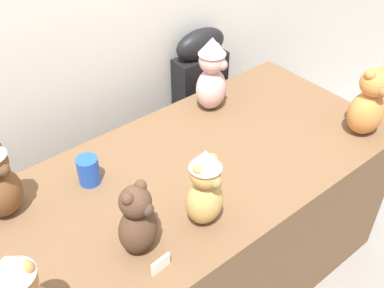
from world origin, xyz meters
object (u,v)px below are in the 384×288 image
Objects in this scene: party_cup_blue at (88,171)px; teddy_bear_cocoa at (138,221)px; teddy_bear_honey at (205,188)px; teddy_bear_blush at (212,75)px; teddy_bear_ginger at (369,104)px; display_table at (192,230)px; instrument_case at (200,112)px.

teddy_bear_cocoa is at bearing -94.27° from party_cup_blue.
teddy_bear_honey is at bearing -62.94° from party_cup_blue.
teddy_bear_cocoa is 0.77× the size of teddy_bear_blush.
teddy_bear_blush reaches higher than party_cup_blue.
teddy_bear_ginger reaches higher than teddy_bear_cocoa.
party_cup_blue is at bearing 163.74° from teddy_bear_blush.
teddy_bear_honey is 2.73× the size of party_cup_blue.
display_table is at bearing -28.29° from party_cup_blue.
instrument_case is 3.66× the size of teddy_bear_cocoa.
display_table is 0.73m from instrument_case.
display_table is at bearing 51.96° from teddy_bear_honey.
teddy_bear_cocoa is 0.38m from party_cup_blue.
teddy_bear_blush is (0.70, 0.46, 0.04)m from teddy_bear_cocoa.
instrument_case reaches higher than display_table.
teddy_bear_blush is at bearing 39.05° from teddy_bear_honey.
teddy_bear_ginger is at bearing -23.67° from party_cup_blue.
teddy_bear_cocoa is (-0.37, -0.19, 0.48)m from display_table.
teddy_bear_honey is at bearing -127.65° from instrument_case.
teddy_bear_honey reaches higher than party_cup_blue.
display_table is 0.57m from teddy_bear_honey.
teddy_bear_ginger is 2.80× the size of party_cup_blue.
teddy_bear_blush is at bearing -119.29° from instrument_case.
teddy_bear_blush is (0.33, 0.27, 0.53)m from display_table.
teddy_bear_honey reaches higher than display_table.
teddy_bear_cocoa is 0.86× the size of teddy_bear_ginger.
teddy_bear_blush is at bearing 39.28° from display_table.
teddy_bear_cocoa is 0.84m from teddy_bear_blush.
teddy_bear_honey is at bearing -120.08° from display_table.
teddy_bear_honey reaches higher than teddy_bear_cocoa.
display_table is at bearing 172.60° from teddy_bear_ginger.
instrument_case is 3.13× the size of teddy_bear_ginger.
teddy_bear_blush is 0.68m from teddy_bear_honey.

